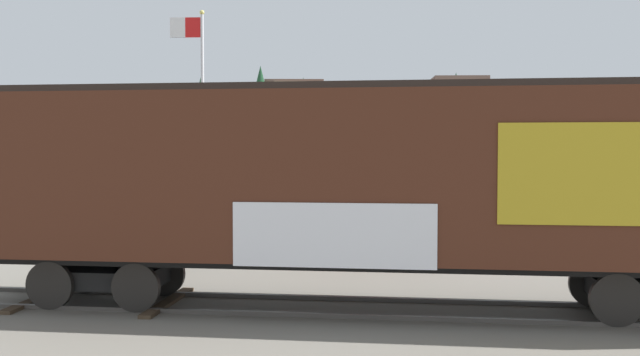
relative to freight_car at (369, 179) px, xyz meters
name	(u,v)px	position (x,y,z in m)	size (l,w,h in m)	color
ground_plane	(423,311)	(1.02, 0.00, -2.48)	(260.00, 260.00, 0.00)	slate
track	(312,306)	(-1.07, 0.04, -2.44)	(60.02, 3.64, 0.08)	#4C4742
freight_car	(369,179)	(0.00, 0.00, 0.00)	(15.74, 3.32, 4.30)	#472316
flagpole	(197,95)	(-6.65, 12.23, 2.64)	(1.30, 0.18, 8.26)	silver
hillside	(388,143)	(1.01, 74.69, 1.57)	(128.40, 41.16, 12.24)	gray
parked_car_black	(157,226)	(-6.09, 5.87, -1.61)	(4.66, 2.00, 1.69)	black
parked_car_red	(366,230)	(-0.19, 5.79, -1.64)	(4.34, 2.17, 1.72)	#B21E1E
parked_car_silver	(615,236)	(6.40, 5.68, -1.72)	(4.46, 2.20, 1.49)	#B7BABF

